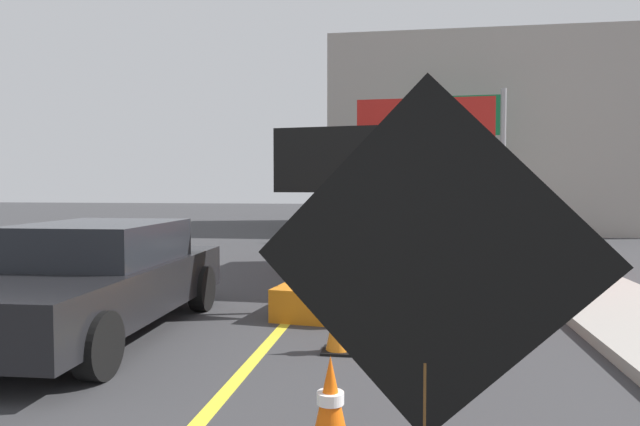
# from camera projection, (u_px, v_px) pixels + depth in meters

# --- Properties ---
(lane_center_stripe) EXTENTS (0.14, 36.00, 0.01)m
(lane_center_stripe) POSITION_uv_depth(u_px,v_px,m) (236.00, 380.00, 5.38)
(lane_center_stripe) COLOR yellow
(lane_center_stripe) RESTS_ON ground
(roadwork_sign) EXTENTS (1.61, 0.33, 2.33)m
(roadwork_sign) POSITION_uv_depth(u_px,v_px,m) (427.00, 269.00, 2.53)
(roadwork_sign) COLOR #593819
(roadwork_sign) RESTS_ON ground
(arrow_board_trailer) EXTENTS (1.60, 1.93, 2.70)m
(arrow_board_trailer) POSITION_uv_depth(u_px,v_px,m) (326.00, 279.00, 8.32)
(arrow_board_trailer) COLOR orange
(arrow_board_trailer) RESTS_ON ground
(box_truck) EXTENTS (2.67, 6.78, 3.31)m
(box_truck) POSITION_uv_depth(u_px,v_px,m) (425.00, 188.00, 12.58)
(box_truck) COLOR black
(box_truck) RESTS_ON ground
(pickup_car) EXTENTS (2.10, 4.65, 1.38)m
(pickup_car) POSITION_uv_depth(u_px,v_px,m) (95.00, 279.00, 7.02)
(pickup_car) COLOR black
(pickup_car) RESTS_ON ground
(highway_guide_sign) EXTENTS (2.79, 0.25, 5.00)m
(highway_guide_sign) POSITION_uv_depth(u_px,v_px,m) (478.00, 138.00, 18.49)
(highway_guide_sign) COLOR gray
(highway_guide_sign) RESTS_ON ground
(far_building_block) EXTENTS (12.15, 9.69, 7.62)m
(far_building_block) POSITION_uv_depth(u_px,v_px,m) (476.00, 142.00, 25.48)
(far_building_block) COLOR gray
(far_building_block) RESTS_ON ground
(traffic_cone_near_sign) EXTENTS (0.36, 0.36, 0.68)m
(traffic_cone_near_sign) POSITION_uv_depth(u_px,v_px,m) (330.00, 405.00, 3.89)
(traffic_cone_near_sign) COLOR black
(traffic_cone_near_sign) RESTS_ON ground
(traffic_cone_mid_lane) EXTENTS (0.36, 0.36, 0.71)m
(traffic_cone_mid_lane) POSITION_uv_depth(u_px,v_px,m) (338.00, 321.00, 6.28)
(traffic_cone_mid_lane) COLOR black
(traffic_cone_mid_lane) RESTS_ON ground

